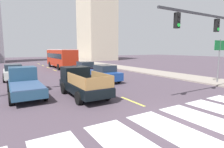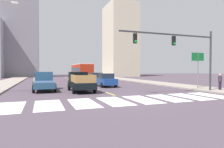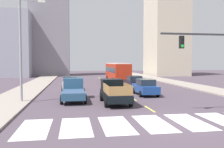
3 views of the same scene
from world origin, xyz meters
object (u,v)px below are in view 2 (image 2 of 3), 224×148
Objects in this scene: pickup_stakebed at (80,82)px; sedan_mid at (41,79)px; city_bus at (81,71)px; direction_sign_green at (198,62)px; sedan_near_right at (96,78)px; pedestrian_waiting at (220,80)px; traffic_signal_gantry at (184,48)px; pickup_dark at (44,82)px; sedan_near_left at (105,80)px.

sedan_mid is (-3.85, 9.94, -0.08)m from pickup_stakebed.
city_bus is at bearing 53.73° from sedan_mid.
direction_sign_green reaches higher than city_bus.
city_bus reaches higher than sedan_mid.
sedan_near_right is 1.05× the size of direction_sign_green.
pedestrian_waiting is (17.23, -14.96, 0.26)m from sedan_mid.
traffic_signal_gantry reaches higher than direction_sign_green.
sedan_mid is 19.91m from traffic_signal_gantry.
sedan_mid is (-7.81, -9.75, -1.09)m from city_bus.
sedan_mid is 20.97m from direction_sign_green.
pickup_dark is 1.24× the size of direction_sign_green.
city_bus is 2.45× the size of sedan_near_left.
pickup_dark is 0.52× the size of traffic_signal_gantry.
sedan_mid is (-0.38, 7.95, -0.06)m from pickup_dark.
pickup_dark is at bearing 148.92° from pickup_stakebed.
direction_sign_green reaches higher than pedestrian_waiting.
city_bus is (3.96, 19.69, 1.02)m from pickup_stakebed.
traffic_signal_gantry reaches higher than sedan_near_left.
city_bus reaches higher than pickup_dark.
pickup_stakebed is 5.67m from sedan_near_left.
city_bus reaches higher than pickup_stakebed.
traffic_signal_gantry is 2.36× the size of direction_sign_green.
pickup_dark is 0.48× the size of city_bus.
city_bus is at bearing 44.54° from pedestrian_waiting.
pickup_stakebed is 1.18× the size of sedan_near_left.
sedan_near_left and sedan_near_right have the same top height.
direction_sign_green is at bearing -18.80° from pickup_dark.
pickup_stakebed is 3.17× the size of pedestrian_waiting.
sedan_near_right is (7.84, 7.93, -0.06)m from pickup_dark.
pedestrian_waiting is (9.35, -9.01, 0.26)m from sedan_near_left.
sedan_mid is at bearing 89.51° from pickup_dark.
sedan_mid is at bearing 72.70° from pedestrian_waiting.
pickup_dark is at bearing 150.39° from traffic_signal_gantry.
pickup_stakebed reaches higher than sedan_near_right.
pickup_stakebed is at bearing -111.71° from sedan_near_right.
sedan_near_left is 1.00× the size of sedan_near_right.
traffic_signal_gantry is at bearing -71.20° from sedan_near_right.
pickup_dark is 14.56m from traffic_signal_gantry.
sedan_near_left is 12.98m from pedestrian_waiting.
sedan_near_right is (0.34, 5.94, 0.00)m from sedan_near_left.
city_bus reaches higher than pedestrian_waiting.
pickup_dark is 18.26m from pedestrian_waiting.
pickup_stakebed is 10.70m from traffic_signal_gantry.
sedan_mid is 1.05× the size of direction_sign_green.
city_bus is at bearing 94.52° from sedan_near_right.
sedan_mid is at bearing 130.35° from traffic_signal_gantry.
sedan_near_left is 2.68× the size of pedestrian_waiting.
pickup_dark reaches higher than sedan_mid.
pickup_stakebed is 0.52× the size of traffic_signal_gantry.
sedan_near_left is 0.44× the size of traffic_signal_gantry.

